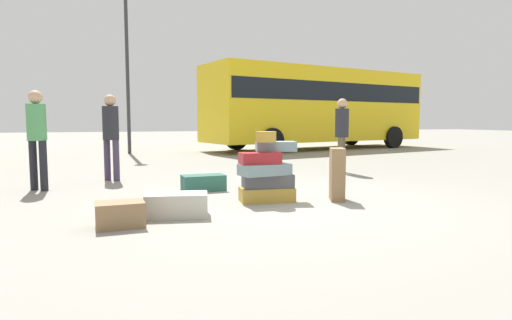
{
  "coord_description": "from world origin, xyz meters",
  "views": [
    {
      "loc": [
        -2.24,
        -5.49,
        1.16
      ],
      "look_at": [
        -0.27,
        0.72,
        0.55
      ],
      "focal_mm": 29.92,
      "sensor_mm": 36.0,
      "label": 1
    }
  ],
  "objects_px": {
    "person_passerby_in_red": "(342,129)",
    "lamp_post": "(126,32)",
    "suitcase_teal_foreground_near": "(203,183)",
    "suitcase_brown_foreground_far": "(337,174)",
    "person_tourist_with_camera": "(111,130)",
    "person_bearded_onlooker": "(37,131)",
    "suitcase_brown_white_trunk": "(120,214)",
    "parked_bus": "(318,104)",
    "suitcase_tower": "(267,173)",
    "suitcase_slate_left_side": "(262,170)",
    "suitcase_cream_right_side": "(177,205)"
  },
  "relations": [
    {
      "from": "person_passerby_in_red",
      "to": "lamp_post",
      "type": "bearing_deg",
      "value": -107.96
    },
    {
      "from": "suitcase_brown_white_trunk",
      "to": "person_bearded_onlooker",
      "type": "bearing_deg",
      "value": 109.62
    },
    {
      "from": "suitcase_brown_foreground_far",
      "to": "person_bearded_onlooker",
      "type": "relative_size",
      "value": 0.46
    },
    {
      "from": "parked_bus",
      "to": "lamp_post",
      "type": "distance_m",
      "value": 7.71
    },
    {
      "from": "suitcase_brown_white_trunk",
      "to": "lamp_post",
      "type": "xyz_separation_m",
      "value": [
        0.31,
        10.7,
        4.02
      ]
    },
    {
      "from": "person_tourist_with_camera",
      "to": "parked_bus",
      "type": "height_order",
      "value": "parked_bus"
    },
    {
      "from": "person_tourist_with_camera",
      "to": "suitcase_slate_left_side",
      "type": "bearing_deg",
      "value": 31.05
    },
    {
      "from": "person_tourist_with_camera",
      "to": "lamp_post",
      "type": "xyz_separation_m",
      "value": [
        0.46,
        6.89,
        3.18
      ]
    },
    {
      "from": "suitcase_teal_foreground_near",
      "to": "suitcase_slate_left_side",
      "type": "bearing_deg",
      "value": 37.21
    },
    {
      "from": "suitcase_teal_foreground_near",
      "to": "lamp_post",
      "type": "distance_m",
      "value": 9.55
    },
    {
      "from": "suitcase_teal_foreground_near",
      "to": "person_passerby_in_red",
      "type": "distance_m",
      "value": 3.78
    },
    {
      "from": "parked_bus",
      "to": "suitcase_teal_foreground_near",
      "type": "bearing_deg",
      "value": -139.64
    },
    {
      "from": "person_bearded_onlooker",
      "to": "suitcase_brown_white_trunk",
      "type": "bearing_deg",
      "value": -28.28
    },
    {
      "from": "suitcase_tower",
      "to": "suitcase_slate_left_side",
      "type": "bearing_deg",
      "value": 73.3
    },
    {
      "from": "suitcase_teal_foreground_near",
      "to": "parked_bus",
      "type": "height_order",
      "value": "parked_bus"
    },
    {
      "from": "person_passerby_in_red",
      "to": "person_tourist_with_camera",
      "type": "bearing_deg",
      "value": -52.06
    },
    {
      "from": "suitcase_brown_foreground_far",
      "to": "suitcase_cream_right_side",
      "type": "distance_m",
      "value": 2.39
    },
    {
      "from": "suitcase_tower",
      "to": "suitcase_brown_white_trunk",
      "type": "xyz_separation_m",
      "value": [
        -2.0,
        -0.91,
        -0.27
      ]
    },
    {
      "from": "suitcase_cream_right_side",
      "to": "person_passerby_in_red",
      "type": "xyz_separation_m",
      "value": [
        4.02,
        3.27,
        0.83
      ]
    },
    {
      "from": "suitcase_slate_left_side",
      "to": "suitcase_cream_right_side",
      "type": "height_order",
      "value": "suitcase_slate_left_side"
    },
    {
      "from": "suitcase_tower",
      "to": "person_passerby_in_red",
      "type": "xyz_separation_m",
      "value": [
        2.67,
        2.68,
        0.57
      ]
    },
    {
      "from": "suitcase_teal_foreground_near",
      "to": "person_tourist_with_camera",
      "type": "distance_m",
      "value": 2.4
    },
    {
      "from": "suitcase_brown_white_trunk",
      "to": "suitcase_cream_right_side",
      "type": "relative_size",
      "value": 0.69
    },
    {
      "from": "suitcase_tower",
      "to": "suitcase_cream_right_side",
      "type": "distance_m",
      "value": 1.5
    },
    {
      "from": "person_tourist_with_camera",
      "to": "lamp_post",
      "type": "height_order",
      "value": "lamp_post"
    },
    {
      "from": "lamp_post",
      "to": "person_tourist_with_camera",
      "type": "bearing_deg",
      "value": -93.82
    },
    {
      "from": "suitcase_cream_right_side",
      "to": "person_bearded_onlooker",
      "type": "bearing_deg",
      "value": 136.67
    },
    {
      "from": "suitcase_tower",
      "to": "person_bearded_onlooker",
      "type": "relative_size",
      "value": 0.61
    },
    {
      "from": "lamp_post",
      "to": "person_passerby_in_red",
      "type": "bearing_deg",
      "value": -58.45
    },
    {
      "from": "suitcase_cream_right_side",
      "to": "person_bearded_onlooker",
      "type": "distance_m",
      "value": 3.36
    },
    {
      "from": "suitcase_brown_white_trunk",
      "to": "person_tourist_with_camera",
      "type": "distance_m",
      "value": 3.9
    },
    {
      "from": "person_passerby_in_red",
      "to": "lamp_post",
      "type": "relative_size",
      "value": 0.25
    },
    {
      "from": "suitcase_cream_right_side",
      "to": "parked_bus",
      "type": "height_order",
      "value": "parked_bus"
    },
    {
      "from": "person_passerby_in_red",
      "to": "suitcase_teal_foreground_near",
      "type": "bearing_deg",
      "value": -25.5
    },
    {
      "from": "suitcase_teal_foreground_near",
      "to": "person_bearded_onlooker",
      "type": "relative_size",
      "value": 0.42
    },
    {
      "from": "person_bearded_onlooker",
      "to": "suitcase_cream_right_side",
      "type": "bearing_deg",
      "value": -15.38
    },
    {
      "from": "suitcase_tower",
      "to": "lamp_post",
      "type": "distance_m",
      "value": 10.62
    },
    {
      "from": "suitcase_tower",
      "to": "suitcase_brown_white_trunk",
      "type": "height_order",
      "value": "suitcase_tower"
    },
    {
      "from": "suitcase_brown_foreground_far",
      "to": "lamp_post",
      "type": "height_order",
      "value": "lamp_post"
    },
    {
      "from": "suitcase_teal_foreground_near",
      "to": "person_bearded_onlooker",
      "type": "height_order",
      "value": "person_bearded_onlooker"
    },
    {
      "from": "suitcase_brown_foreground_far",
      "to": "suitcase_teal_foreground_near",
      "type": "distance_m",
      "value": 2.22
    },
    {
      "from": "suitcase_cream_right_side",
      "to": "person_passerby_in_red",
      "type": "distance_m",
      "value": 5.25
    },
    {
      "from": "suitcase_brown_white_trunk",
      "to": "suitcase_cream_right_side",
      "type": "xyz_separation_m",
      "value": [
        0.65,
        0.33,
        0.0
      ]
    },
    {
      "from": "person_tourist_with_camera",
      "to": "lamp_post",
      "type": "bearing_deg",
      "value": 127.32
    },
    {
      "from": "suitcase_brown_foreground_far",
      "to": "person_passerby_in_red",
      "type": "distance_m",
      "value": 3.41
    },
    {
      "from": "person_passerby_in_red",
      "to": "lamp_post",
      "type": "height_order",
      "value": "lamp_post"
    },
    {
      "from": "suitcase_slate_left_side",
      "to": "person_bearded_onlooker",
      "type": "relative_size",
      "value": 0.42
    },
    {
      "from": "suitcase_cream_right_side",
      "to": "lamp_post",
      "type": "xyz_separation_m",
      "value": [
        -0.34,
        10.37,
        4.02
      ]
    },
    {
      "from": "suitcase_brown_white_trunk",
      "to": "person_bearded_onlooker",
      "type": "xyz_separation_m",
      "value": [
        -1.28,
        2.95,
        0.84
      ]
    },
    {
      "from": "suitcase_brown_white_trunk",
      "to": "person_tourist_with_camera",
      "type": "xyz_separation_m",
      "value": [
        -0.15,
        3.81,
        0.84
      ]
    }
  ]
}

